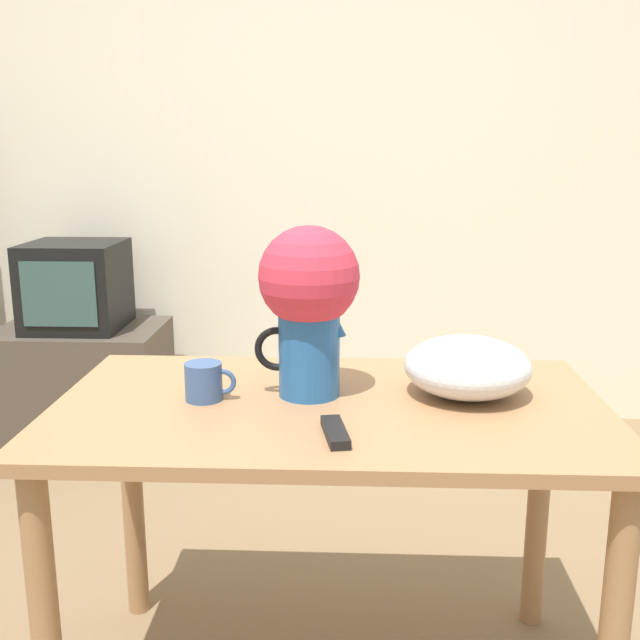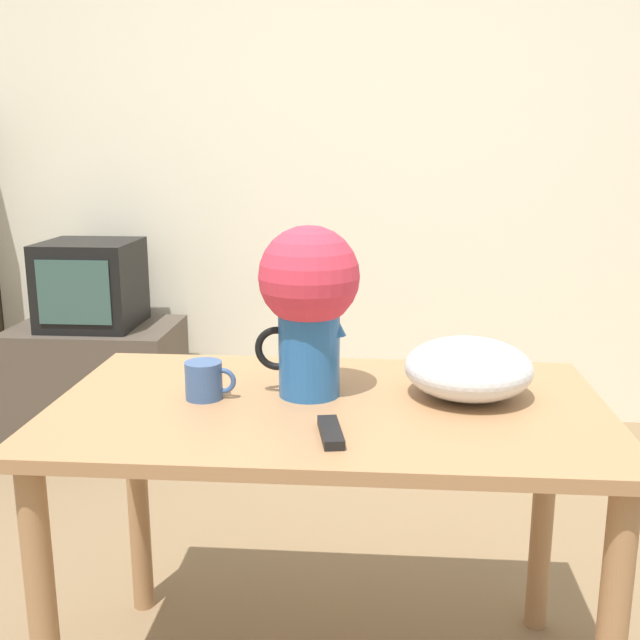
% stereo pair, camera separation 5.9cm
% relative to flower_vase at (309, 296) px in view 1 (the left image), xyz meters
% --- Properties ---
extents(wall_back, '(8.00, 0.05, 2.60)m').
position_rel_flower_vase_xyz_m(wall_back, '(0.04, 1.95, 0.30)').
color(wall_back, '#EDE5CC').
rests_on(wall_back, ground_plane).
extents(table, '(1.27, 0.74, 0.77)m').
position_rel_flower_vase_xyz_m(table, '(0.05, -0.05, -0.36)').
color(table, '#A3754C').
rests_on(table, ground_plane).
extents(flower_vase, '(0.25, 0.23, 0.40)m').
position_rel_flower_vase_xyz_m(flower_vase, '(0.00, 0.00, 0.00)').
color(flower_vase, '#235B9E').
rests_on(flower_vase, table).
extents(coffee_mug, '(0.12, 0.09, 0.09)m').
position_rel_flower_vase_xyz_m(coffee_mug, '(-0.24, -0.05, -0.19)').
color(coffee_mug, '#385689').
rests_on(coffee_mug, table).
extents(white_bowl, '(0.30, 0.30, 0.14)m').
position_rel_flower_vase_xyz_m(white_bowl, '(0.37, 0.02, -0.17)').
color(white_bowl, silver).
rests_on(white_bowl, table).
extents(remote_control, '(0.07, 0.15, 0.02)m').
position_rel_flower_vase_xyz_m(remote_control, '(0.07, -0.26, -0.23)').
color(remote_control, black).
rests_on(remote_control, table).
extents(tv_stand, '(0.74, 0.51, 0.53)m').
position_rel_flower_vase_xyz_m(tv_stand, '(-1.15, 1.59, -0.74)').
color(tv_stand, '#4C4238').
rests_on(tv_stand, ground_plane).
extents(tv_set, '(0.41, 0.41, 0.39)m').
position_rel_flower_vase_xyz_m(tv_set, '(-1.15, 1.58, -0.28)').
color(tv_set, black).
rests_on(tv_set, tv_stand).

